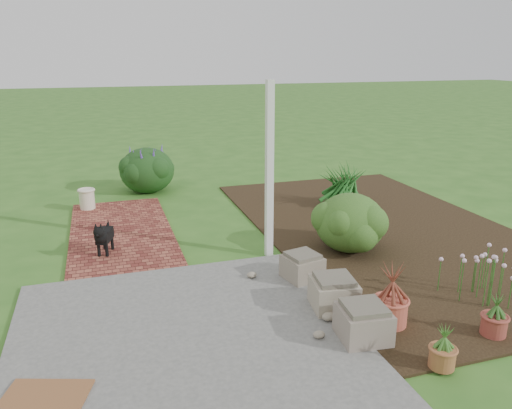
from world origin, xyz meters
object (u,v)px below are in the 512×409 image
object	(u,v)px
black_dog	(104,235)
cream_ceramic_urn	(87,199)
evergreen_shrub	(350,221)
stone_trough_near	(334,294)

from	to	relation	value
black_dog	cream_ceramic_urn	world-z (taller)	black_dog
cream_ceramic_urn	evergreen_shrub	bearing A→B (deg)	-41.13
black_dog	stone_trough_near	bearing A→B (deg)	-26.25
cream_ceramic_urn	evergreen_shrub	xyz separation A→B (m)	(3.73, -3.26, 0.24)
stone_trough_near	cream_ceramic_urn	bearing A→B (deg)	119.32
black_dog	cream_ceramic_urn	size ratio (longest dim) A/B	1.48
stone_trough_near	cream_ceramic_urn	size ratio (longest dim) A/B	1.33
stone_trough_near	black_dog	size ratio (longest dim) A/B	0.90
black_dog	evergreen_shrub	xyz separation A→B (m)	(3.48, -0.86, 0.14)
cream_ceramic_urn	evergreen_shrub	size ratio (longest dim) A/B	0.36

